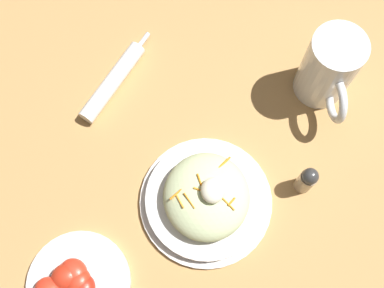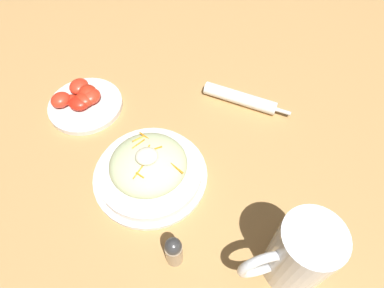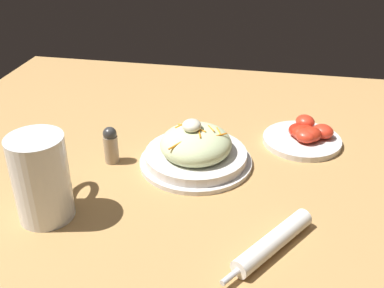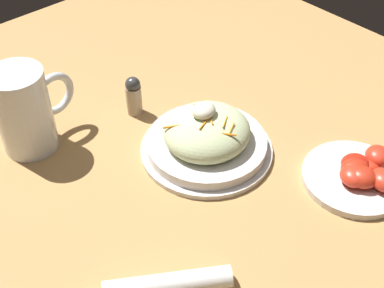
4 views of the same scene
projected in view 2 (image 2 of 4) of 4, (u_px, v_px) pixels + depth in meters
name	position (u px, v px, depth m)	size (l,w,h in m)	color
ground_plane	(206.00, 153.00, 0.73)	(1.43, 1.43, 0.00)	#B2844C
salad_plate	(149.00, 168.00, 0.67)	(0.24, 0.24, 0.10)	silver
beer_mug	(298.00, 256.00, 0.53)	(0.16, 0.10, 0.16)	white
napkin_roll	(241.00, 98.00, 0.81)	(0.19, 0.14, 0.03)	white
tomato_plate	(83.00, 101.00, 0.80)	(0.18, 0.18, 0.05)	silver
salt_shaker	(174.00, 251.00, 0.57)	(0.03, 0.03, 0.08)	gray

